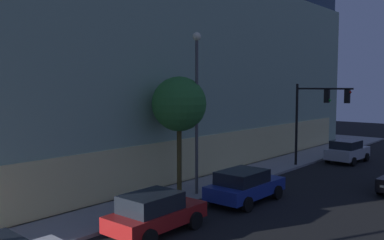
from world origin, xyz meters
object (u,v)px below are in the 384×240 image
at_px(car_blue, 245,185).
at_px(car_silver, 347,151).
at_px(traffic_light_far_corner, 318,108).
at_px(modern_building, 95,63).
at_px(car_red, 155,212).
at_px(street_lamp_sidewalk, 197,94).
at_px(sidewalk_tree, 179,104).

height_order(car_blue, car_silver, car_silver).
bearing_deg(car_blue, traffic_light_far_corner, 4.06).
xyz_separation_m(modern_building, car_red, (-10.80, -18.26, -6.87)).
height_order(traffic_light_far_corner, street_lamp_sidewalk, street_lamp_sidewalk).
bearing_deg(traffic_light_far_corner, street_lamp_sidewalk, 170.65).
height_order(street_lamp_sidewalk, car_red, street_lamp_sidewalk).
distance_m(modern_building, car_red, 22.30).
distance_m(street_lamp_sidewalk, car_blue, 5.21).
distance_m(sidewalk_tree, car_silver, 16.07).
xyz_separation_m(street_lamp_sidewalk, car_red, (-5.29, -2.28, -4.51)).
bearing_deg(modern_building, car_red, -120.60).
distance_m(modern_building, street_lamp_sidewalk, 17.07).
relative_size(sidewalk_tree, car_red, 1.45).
bearing_deg(car_silver, car_blue, -179.80).
relative_size(traffic_light_far_corner, car_silver, 1.39).
distance_m(modern_building, car_silver, 21.78).
height_order(car_red, car_blue, car_red).
bearing_deg(car_silver, sidewalk_tree, 167.55).
bearing_deg(street_lamp_sidewalk, sidewalk_tree, 111.01).
height_order(modern_building, sidewalk_tree, modern_building).
height_order(modern_building, street_lamp_sidewalk, modern_building).
height_order(street_lamp_sidewalk, car_silver, street_lamp_sidewalk).
height_order(traffic_light_far_corner, car_silver, traffic_light_far_corner).
relative_size(street_lamp_sidewalk, car_silver, 2.01).
height_order(traffic_light_far_corner, car_blue, traffic_light_far_corner).
bearing_deg(traffic_light_far_corner, modern_building, 106.69).
height_order(traffic_light_far_corner, sidewalk_tree, sidewalk_tree).
bearing_deg(modern_building, car_silver, -63.12).
bearing_deg(car_red, car_silver, -0.49).
xyz_separation_m(modern_building, car_blue, (-4.77, -18.48, -6.87)).
bearing_deg(sidewalk_tree, traffic_light_far_corner, -13.51).
distance_m(traffic_light_far_corner, street_lamp_sidewalk, 11.04).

